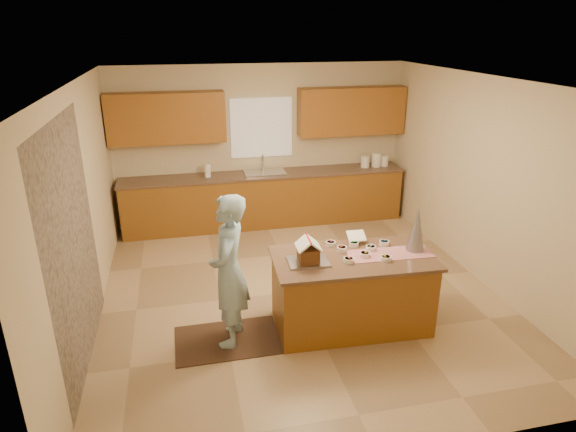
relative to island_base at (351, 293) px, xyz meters
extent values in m
plane|color=tan|center=(-0.40, 0.88, -0.42)|extent=(5.50, 5.50, 0.00)
plane|color=silver|center=(-0.40, 0.88, 2.28)|extent=(5.50, 5.50, 0.00)
plane|color=beige|center=(-0.40, 3.63, 0.93)|extent=(5.50, 5.50, 0.00)
plane|color=beige|center=(-0.40, -1.87, 0.93)|extent=(5.50, 5.50, 0.00)
plane|color=beige|center=(-2.90, 0.88, 0.93)|extent=(5.50, 5.50, 0.00)
plane|color=beige|center=(2.10, 0.88, 0.93)|extent=(5.50, 5.50, 0.00)
plane|color=gray|center=(-2.88, 0.08, 0.83)|extent=(0.00, 2.50, 2.50)
cube|color=white|center=(-0.40, 3.60, 1.23)|extent=(1.05, 0.03, 1.00)
cube|color=brown|center=(-0.40, 3.33, 0.02)|extent=(4.80, 0.60, 0.88)
cube|color=brown|center=(-0.40, 3.33, 0.48)|extent=(4.85, 0.63, 0.04)
cube|color=#93551F|center=(-1.95, 3.45, 1.48)|extent=(1.85, 0.35, 0.80)
cube|color=#93551F|center=(1.15, 3.45, 1.48)|extent=(1.85, 0.35, 0.80)
cube|color=silver|center=(-0.40, 3.33, 0.47)|extent=(0.70, 0.45, 0.12)
cylinder|color=silver|center=(-0.40, 3.51, 0.64)|extent=(0.03, 0.03, 0.28)
cube|color=brown|center=(0.00, 0.00, 0.00)|extent=(1.75, 0.93, 0.84)
cube|color=brown|center=(0.00, 0.00, 0.44)|extent=(1.83, 1.01, 0.04)
cube|color=#A30B26|center=(0.43, -0.02, 0.46)|extent=(0.97, 0.39, 0.01)
cube|color=silver|center=(-0.53, -0.02, 0.47)|extent=(0.45, 0.34, 0.02)
cube|color=white|center=(0.16, 0.36, 0.54)|extent=(0.22, 0.17, 0.09)
cone|color=#B4B5C0|center=(0.75, 0.01, 0.72)|extent=(0.22, 0.22, 0.52)
cube|color=black|center=(-1.43, -0.01, -0.41)|extent=(1.15, 0.75, 0.01)
imported|color=#9AC2DA|center=(-1.38, -0.01, 0.44)|extent=(0.57, 0.71, 1.70)
cylinder|color=white|center=(1.41, 3.33, 0.60)|extent=(0.15, 0.15, 0.20)
cylinder|color=white|center=(1.62, 3.33, 0.62)|extent=(0.17, 0.17, 0.24)
cylinder|color=white|center=(1.77, 3.33, 0.59)|extent=(0.13, 0.13, 0.19)
cylinder|color=white|center=(-1.36, 3.33, 0.61)|extent=(0.10, 0.10, 0.22)
cube|color=brown|center=(-0.53, -0.02, 0.56)|extent=(0.22, 0.24, 0.15)
cube|color=white|center=(-0.59, -0.02, 0.69)|extent=(0.15, 0.27, 0.12)
cube|color=white|center=(-0.47, -0.03, 0.69)|extent=(0.15, 0.27, 0.12)
cylinder|color=red|center=(-0.53, -0.02, 0.74)|extent=(0.03, 0.27, 0.02)
cylinder|color=gold|center=(0.31, -0.17, 0.48)|extent=(0.11, 0.11, 0.05)
cylinder|color=#8B2E56|center=(-0.16, 0.34, 0.48)|extent=(0.11, 0.11, 0.05)
cylinder|color=red|center=(-0.08, 0.17, 0.48)|extent=(0.11, 0.11, 0.05)
cylinder|color=green|center=(0.10, 0.27, 0.48)|extent=(0.11, 0.11, 0.05)
cylinder|color=silver|center=(0.25, 0.12, 0.48)|extent=(0.11, 0.11, 0.05)
cylinder|color=#F8A827|center=(0.12, -0.03, 0.48)|extent=(0.11, 0.11, 0.05)
cylinder|color=#2F6FB3|center=(0.46, 0.22, 0.48)|extent=(0.11, 0.11, 0.05)
cylinder|color=#E0706A|center=(-0.10, -0.12, 0.48)|extent=(0.11, 0.11, 0.05)
camera|label=1|loc=(-1.79, -4.67, 2.87)|focal=30.82mm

